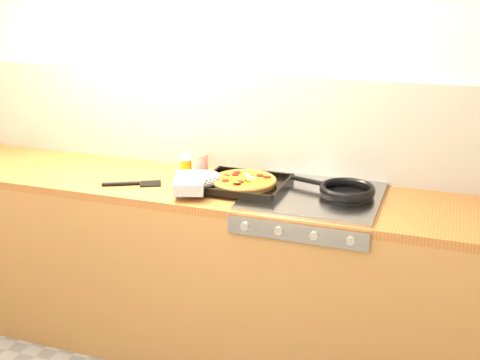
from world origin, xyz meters
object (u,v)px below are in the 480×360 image
at_px(frying_pan, 346,191).
at_px(pizza_on_tray, 230,182).
at_px(juice_glass, 187,164).
at_px(tomato_can, 200,165).

bearing_deg(frying_pan, pizza_on_tray, -172.78).
bearing_deg(pizza_on_tray, frying_pan, 7.22).
relative_size(pizza_on_tray, juice_glass, 4.76).
bearing_deg(juice_glass, pizza_on_tray, -27.82).
bearing_deg(pizza_on_tray, juice_glass, 152.18).
height_order(pizza_on_tray, tomato_can, tomato_can).
distance_m(pizza_on_tray, juice_glass, 0.33).
bearing_deg(juice_glass, frying_pan, -5.85).
bearing_deg(tomato_can, juice_glass, 174.06).
xyz_separation_m(frying_pan, tomato_can, (-0.75, 0.08, 0.02)).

